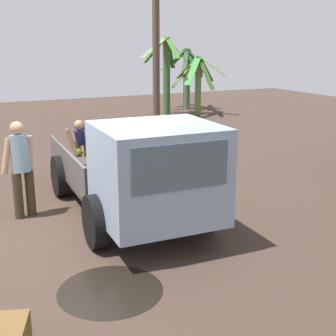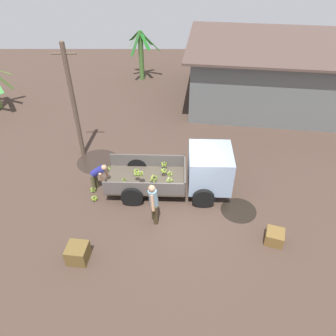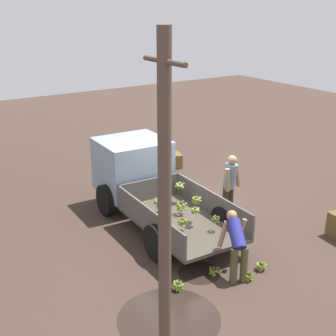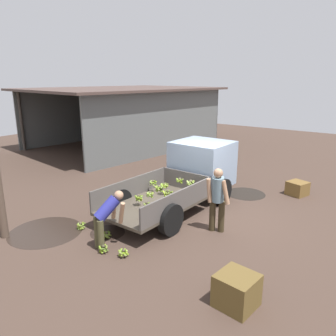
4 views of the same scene
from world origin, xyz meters
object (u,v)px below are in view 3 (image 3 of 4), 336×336
(person_foreground_visitor, at_px, (230,183))
(banana_bunch_on_ground_3, at_px, (214,271))
(utility_pole, at_px, (165,209))
(banana_bunch_on_ground_1, at_px, (178,285))
(wooden_crate_1, at_px, (172,160))
(person_worker_loading, at_px, (236,242))
(cargo_truck, at_px, (141,176))
(banana_bunch_on_ground_2, at_px, (261,266))
(banana_bunch_on_ground_0, at_px, (248,276))

(person_foreground_visitor, bearing_deg, banana_bunch_on_ground_3, -64.82)
(utility_pole, height_order, banana_bunch_on_ground_1, utility_pole)
(wooden_crate_1, bearing_deg, utility_pole, 145.86)
(banana_bunch_on_ground_3, relative_size, wooden_crate_1, 0.41)
(utility_pole, height_order, person_worker_loading, utility_pole)
(cargo_truck, relative_size, utility_pole, 0.96)
(banana_bunch_on_ground_2, xyz_separation_m, wooden_crate_1, (6.54, -2.04, 0.13))
(person_foreground_visitor, distance_m, person_worker_loading, 2.84)
(banana_bunch_on_ground_1, xyz_separation_m, banana_bunch_on_ground_3, (0.04, -0.95, -0.00))
(banana_bunch_on_ground_3, bearing_deg, cargo_truck, -5.32)
(banana_bunch_on_ground_2, xyz_separation_m, banana_bunch_on_ground_3, (0.40, 0.96, -0.01))
(banana_bunch_on_ground_0, height_order, wooden_crate_1, wooden_crate_1)
(banana_bunch_on_ground_0, distance_m, banana_bunch_on_ground_3, 0.71)
(utility_pole, xyz_separation_m, banana_bunch_on_ground_3, (1.47, -2.16, -2.53))
(banana_bunch_on_ground_1, height_order, wooden_crate_1, wooden_crate_1)
(banana_bunch_on_ground_0, relative_size, banana_bunch_on_ground_1, 1.02)
(cargo_truck, bearing_deg, banana_bunch_on_ground_1, 162.67)
(cargo_truck, relative_size, banana_bunch_on_ground_1, 20.03)
(cargo_truck, relative_size, banana_bunch_on_ground_2, 18.98)
(person_worker_loading, relative_size, banana_bunch_on_ground_3, 5.48)
(utility_pole, relative_size, banana_bunch_on_ground_2, 19.80)
(person_worker_loading, height_order, banana_bunch_on_ground_3, person_worker_loading)
(person_worker_loading, distance_m, banana_bunch_on_ground_2, 0.94)
(banana_bunch_on_ground_3, bearing_deg, banana_bunch_on_ground_1, 92.46)
(banana_bunch_on_ground_0, bearing_deg, person_foreground_visitor, -32.29)
(cargo_truck, xyz_separation_m, banana_bunch_on_ground_2, (-4.04, -0.62, -0.89))
(banana_bunch_on_ground_1, bearing_deg, banana_bunch_on_ground_2, -100.78)
(utility_pole, distance_m, wooden_crate_1, 9.49)
(person_worker_loading, bearing_deg, banana_bunch_on_ground_0, -135.04)
(banana_bunch_on_ground_1, height_order, banana_bunch_on_ground_3, banana_bunch_on_ground_1)
(banana_bunch_on_ground_1, xyz_separation_m, wooden_crate_1, (6.17, -3.94, 0.13))
(banana_bunch_on_ground_0, bearing_deg, utility_pole, 109.60)
(banana_bunch_on_ground_1, bearing_deg, cargo_truck, -19.27)
(person_worker_loading, height_order, wooden_crate_1, person_worker_loading)
(person_foreground_visitor, distance_m, banana_bunch_on_ground_0, 3.10)
(cargo_truck, xyz_separation_m, utility_pole, (-5.11, 2.50, 1.63))
(person_foreground_visitor, xyz_separation_m, banana_bunch_on_ground_0, (-2.52, 1.59, -0.85))
(person_worker_loading, distance_m, wooden_crate_1, 6.96)
(banana_bunch_on_ground_2, bearing_deg, banana_bunch_on_ground_3, 67.18)
(banana_bunch_on_ground_0, bearing_deg, banana_bunch_on_ground_2, -74.90)
(utility_pole, xyz_separation_m, person_worker_loading, (1.20, -2.50, -1.83))
(cargo_truck, relative_size, banana_bunch_on_ground_0, 19.60)
(banana_bunch_on_ground_3, bearing_deg, person_foreground_visitor, -45.96)
(utility_pole, relative_size, person_worker_loading, 3.80)
(person_worker_loading, height_order, banana_bunch_on_ground_1, person_worker_loading)
(banana_bunch_on_ground_1, bearing_deg, wooden_crate_1, -32.58)
(utility_pole, distance_m, person_foreground_visitor, 5.70)
(utility_pole, bearing_deg, banana_bunch_on_ground_2, -71.11)
(banana_bunch_on_ground_0, bearing_deg, wooden_crate_1, -20.84)
(person_foreground_visitor, distance_m, banana_bunch_on_ground_3, 2.98)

